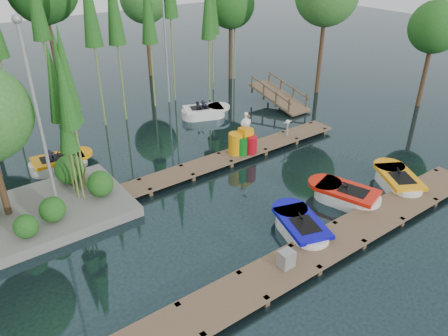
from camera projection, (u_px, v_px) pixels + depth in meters
ground_plane at (221, 201)px, 17.14m from camera, size 90.00×90.00×0.00m
near_dock at (304, 257)px, 13.85m from camera, size 18.00×1.50×0.50m
far_dock at (206, 165)px, 19.32m from camera, size 15.00×1.20×0.50m
island at (12, 139)px, 14.67m from camera, size 6.20×4.20×6.75m
tree_screen at (55, 8)px, 20.64m from camera, size 34.42×18.53×10.31m
lamp_island at (37, 111)px, 14.01m from camera, size 0.30×0.30×7.25m
lamp_rear at (165, 31)px, 24.95m from camera, size 0.30×0.30×7.25m
ramp at (279, 96)px, 26.13m from camera, size 1.50×3.94×1.49m
boat_blue at (301, 228)px, 15.15m from camera, size 2.04×3.06×0.94m
boat_red at (345, 196)px, 16.96m from camera, size 2.14×3.16×0.98m
boat_yellow_near at (397, 181)px, 17.94m from camera, size 2.51×3.10×0.96m
boat_yellow_far at (60, 163)px, 19.33m from camera, size 2.86×1.47×1.38m
boat_white_far at (204, 112)px, 24.70m from camera, size 3.04×2.12×1.31m
utility_cabinet at (286, 259)px, 13.26m from camera, size 0.46×0.39×0.56m
yellow_barrel at (236, 144)px, 19.89m from camera, size 0.66×0.66×1.00m
drum_cluster at (247, 140)px, 20.01m from camera, size 1.13×1.03×1.94m
seagull_post at (288, 125)px, 21.52m from camera, size 0.55×0.30×0.88m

